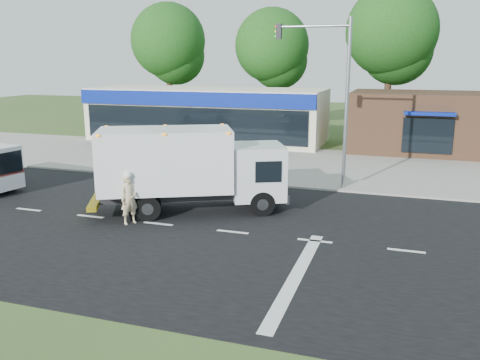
{
  "coord_description": "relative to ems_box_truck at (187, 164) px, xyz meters",
  "views": [
    {
      "loc": [
        5.72,
        -16.5,
        6.07
      ],
      "look_at": [
        -0.08,
        1.08,
        1.7
      ],
      "focal_mm": 38.0,
      "sensor_mm": 36.0,
      "label": 1
    }
  ],
  "objects": [
    {
      "name": "sidewalk",
      "position": [
        2.59,
        6.31,
        -1.92
      ],
      "size": [
        60.0,
        2.4,
        0.12
      ],
      "primitive_type": "cube",
      "color": "gray",
      "rests_on": "ground"
    },
    {
      "name": "emergency_worker",
      "position": [
        -1.44,
        -2.16,
        -0.99
      ],
      "size": [
        0.78,
        0.84,
        2.03
      ],
      "rotation": [
        0.0,
        0.0,
        0.96
      ],
      "color": "#CAB386",
      "rests_on": "ground"
    },
    {
      "name": "traffic_signal_pole",
      "position": [
        4.95,
        5.71,
        2.94
      ],
      "size": [
        3.51,
        0.25,
        8.0
      ],
      "color": "gray",
      "rests_on": "ground"
    },
    {
      "name": "ems_box_truck",
      "position": [
        0.0,
        0.0,
        0.0
      ],
      "size": [
        8.03,
        5.52,
        3.44
      ],
      "rotation": [
        0.0,
        0.0,
        0.45
      ],
      "color": "black",
      "rests_on": "ground"
    },
    {
      "name": "lane_markings",
      "position": [
        3.95,
        -3.24,
        -1.97
      ],
      "size": [
        55.2,
        7.0,
        0.01
      ],
      "color": "silver",
      "rests_on": "road_asphalt"
    },
    {
      "name": "ground",
      "position": [
        2.59,
        -1.89,
        -1.98
      ],
      "size": [
        120.0,
        120.0,
        0.0
      ],
      "primitive_type": "plane",
      "color": "#385123",
      "rests_on": "ground"
    },
    {
      "name": "parking_apron",
      "position": [
        2.59,
        12.11,
        -1.97
      ],
      "size": [
        60.0,
        9.0,
        0.02
      ],
      "primitive_type": "cube",
      "color": "gray",
      "rests_on": "ground"
    },
    {
      "name": "retail_strip_mall",
      "position": [
        -6.41,
        18.04,
        0.03
      ],
      "size": [
        18.0,
        6.2,
        4.0
      ],
      "color": "beige",
      "rests_on": "ground"
    },
    {
      "name": "brown_storefront",
      "position": [
        9.59,
        18.09,
        0.02
      ],
      "size": [
        10.0,
        6.7,
        4.0
      ],
      "color": "#382316",
      "rests_on": "ground"
    },
    {
      "name": "background_trees",
      "position": [
        1.75,
        26.27,
        5.4
      ],
      "size": [
        36.77,
        7.39,
        12.1
      ],
      "color": "#332114",
      "rests_on": "ground"
    },
    {
      "name": "road_asphalt",
      "position": [
        2.59,
        -1.89,
        -1.98
      ],
      "size": [
        60.0,
        14.0,
        0.02
      ],
      "primitive_type": "cube",
      "color": "black",
      "rests_on": "ground"
    }
  ]
}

